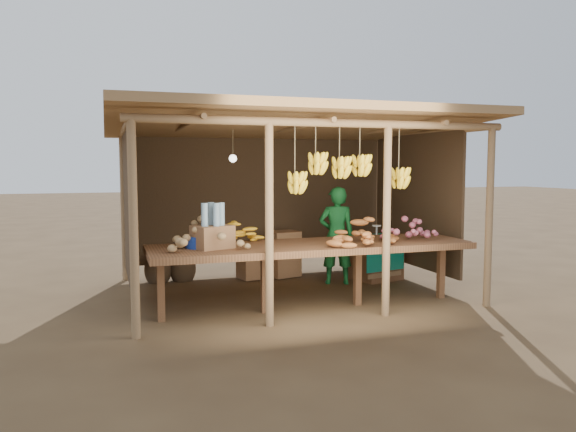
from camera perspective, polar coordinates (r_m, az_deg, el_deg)
name	(u,v)px	position (r m, az deg, el deg)	size (l,w,h in m)	color
ground	(288,292)	(7.79, 0.00, -7.71)	(60.00, 60.00, 0.00)	brown
stall_structure	(289,152)	(7.63, 0.10, 6.53)	(4.70, 3.50, 2.43)	#8E6C49
counter	(312,249)	(6.77, 2.50, -3.32)	(3.90, 1.05, 0.80)	brown
potato_heap	(207,233)	(6.34, -8.26, -1.75)	(0.89, 0.54, 0.36)	tan
sweet_potato_heap	(363,229)	(6.76, 7.67, -1.34)	(0.93, 0.56, 0.36)	#B1642D
onion_heap	(410,226)	(7.18, 12.30, -1.03)	(0.79, 0.48, 0.36)	#AA5367
banana_pile	(240,229)	(6.83, -4.90, -1.29)	(0.52, 0.31, 0.34)	yellow
tomato_basin	(202,240)	(6.51, -8.72, -2.44)	(0.39, 0.39, 0.20)	navy
bottle_box	(212,231)	(6.41, -7.69, -1.50)	(0.50, 0.45, 0.52)	#936542
vendor	(337,235)	(8.23, 4.96, -1.98)	(0.52, 0.34, 1.43)	#186E2E
tarp_crate	(376,256)	(8.68, 8.95, -4.08)	(0.85, 0.77, 0.85)	brown
carton_stack	(274,258)	(8.68, -1.44, -4.28)	(0.98, 0.43, 0.70)	#936542
burlap_sacks	(170,266)	(8.60, -11.87, -4.99)	(0.77, 0.40, 0.54)	#473321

